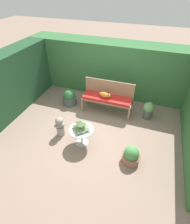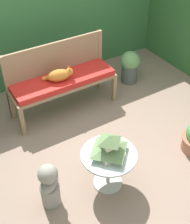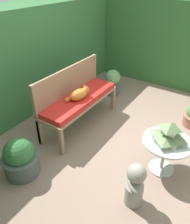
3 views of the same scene
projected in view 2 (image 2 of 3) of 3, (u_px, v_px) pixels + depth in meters
The scene contains 9 objects.
ground at pixel (88, 148), 4.26m from camera, with size 30.00×30.00×0.00m, color gray.
foliage_hedge_back at pixel (16, 23), 5.23m from camera, with size 6.40×0.92×1.88m, color #38703D.
garden_bench at pixel (63, 82), 4.64m from camera, with size 1.61×0.50×0.58m.
bench_backrest at pixel (55, 60), 4.63m from camera, with size 1.61×0.06×1.04m.
cat at pixel (59, 75), 4.47m from camera, with size 0.43×0.27×0.21m.
patio_table at pixel (109, 161), 3.56m from camera, with size 0.64×0.64×0.51m.
pagoda_birdhouse at pixel (109, 146), 3.41m from camera, with size 0.37×0.37×0.29m.
garden_bust at pixel (49, 185), 3.41m from camera, with size 0.35×0.34×0.60m.
potted_plant_patio_mid at pixel (130, 66), 5.36m from camera, with size 0.33×0.33×0.57m.
Camera 2 is at (-1.48, -2.60, 3.08)m, focal length 50.00 mm.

